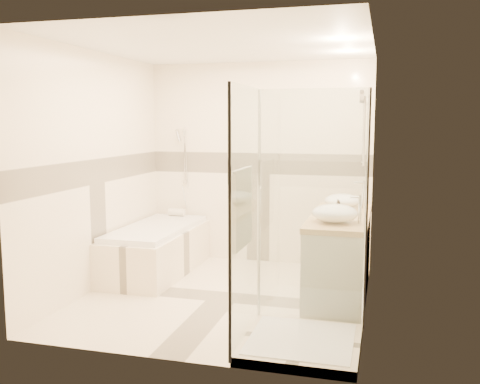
% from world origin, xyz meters
% --- Properties ---
extents(room, '(2.82, 3.02, 2.52)m').
position_xyz_m(room, '(0.06, 0.01, 1.26)').
color(room, '#F2DFC1').
rests_on(room, ground).
extents(bathtub, '(0.75, 1.70, 0.56)m').
position_xyz_m(bathtub, '(-1.02, 0.65, 0.31)').
color(bathtub, '#F7E4C6').
rests_on(bathtub, ground).
extents(vanity, '(0.58, 1.62, 0.85)m').
position_xyz_m(vanity, '(1.12, 0.30, 0.43)').
color(vanity, white).
rests_on(vanity, ground).
extents(shower_enclosure, '(0.96, 0.93, 2.04)m').
position_xyz_m(shower_enclosure, '(0.83, -0.97, 0.51)').
color(shower_enclosure, '#F7E4C6').
rests_on(shower_enclosure, ground).
extents(vessel_sink_near, '(0.38, 0.38, 0.15)m').
position_xyz_m(vessel_sink_near, '(1.10, 0.75, 0.93)').
color(vessel_sink_near, white).
rests_on(vessel_sink_near, vanity).
extents(vessel_sink_far, '(0.42, 0.42, 0.17)m').
position_xyz_m(vessel_sink_far, '(1.10, -0.12, 0.93)').
color(vessel_sink_far, white).
rests_on(vessel_sink_far, vanity).
extents(faucet_near, '(0.12, 0.03, 0.30)m').
position_xyz_m(faucet_near, '(1.32, 0.75, 1.02)').
color(faucet_near, silver).
rests_on(faucet_near, vanity).
extents(faucet_far, '(0.11, 0.03, 0.26)m').
position_xyz_m(faucet_far, '(1.32, -0.12, 1.00)').
color(faucet_far, silver).
rests_on(faucet_far, vanity).
extents(amenity_bottle_a, '(0.08, 0.08, 0.17)m').
position_xyz_m(amenity_bottle_a, '(1.10, 0.18, 0.93)').
color(amenity_bottle_a, black).
rests_on(amenity_bottle_a, vanity).
extents(amenity_bottle_b, '(0.14, 0.14, 0.15)m').
position_xyz_m(amenity_bottle_b, '(1.10, 0.28, 0.92)').
color(amenity_bottle_b, black).
rests_on(amenity_bottle_b, vanity).
extents(folded_towels, '(0.16, 0.26, 0.08)m').
position_xyz_m(folded_towels, '(1.10, 0.94, 0.89)').
color(folded_towels, white).
rests_on(folded_towels, vanity).
extents(rolled_towel, '(0.21, 0.10, 0.10)m').
position_xyz_m(rolled_towel, '(-1.05, 1.35, 0.61)').
color(rolled_towel, white).
rests_on(rolled_towel, bathtub).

